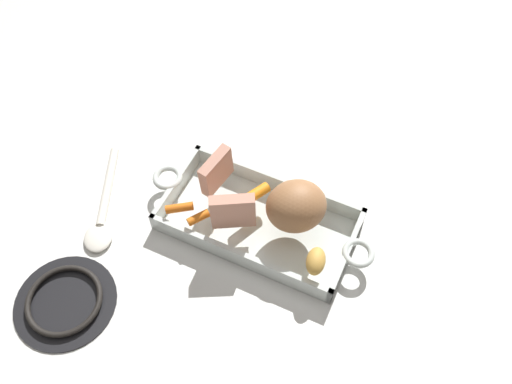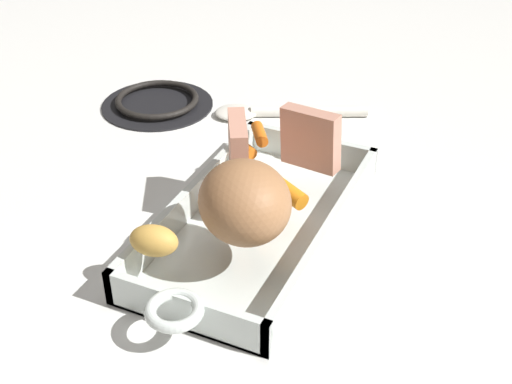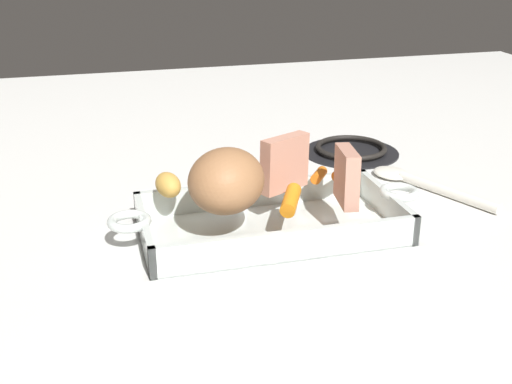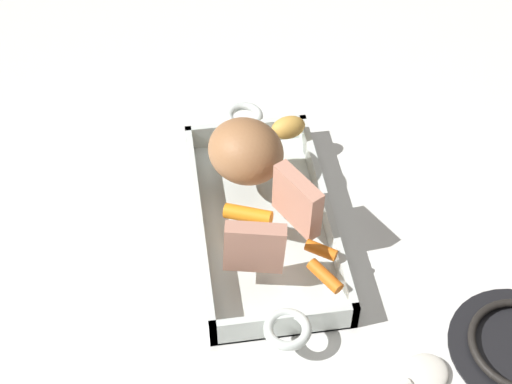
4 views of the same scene
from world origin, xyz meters
The scene contains 11 objects.
ground_plane centered at (0.00, 0.00, 0.00)m, with size 2.32×2.32×0.00m, color silver.
roasting_dish centered at (0.00, 0.00, 0.02)m, with size 0.46×0.19×0.05m.
pork_roast centered at (0.07, 0.02, 0.09)m, with size 0.11×0.10×0.09m, color #A06C44.
roast_slice_outer centered at (-0.10, 0.03, 0.09)m, with size 0.02×0.08×0.08m, color tan.
roast_slice_thin centered at (-0.03, -0.04, 0.09)m, with size 0.02×0.08×0.08m, color tan.
baby_carrot_northeast centered at (-0.14, -0.06, 0.06)m, with size 0.02×0.02×0.05m, color orange.
baby_carrot_southwest centered at (-0.02, 0.02, 0.06)m, with size 0.02×0.02×0.07m, color orange.
baby_carrot_southeast centered at (-0.10, -0.06, 0.06)m, with size 0.02×0.02×0.04m, color orange.
potato_whole centered at (0.14, -0.06, 0.07)m, with size 0.05×0.03×0.04m, color gold.
stove_burner_rear centered at (-0.25, -0.29, 0.01)m, with size 0.18×0.18×0.02m.
serving_spoon centered at (-0.29, -0.10, 0.01)m, with size 0.14×0.24×0.02m.
Camera 2 is at (0.62, 0.28, 0.52)m, focal length 48.22 mm.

